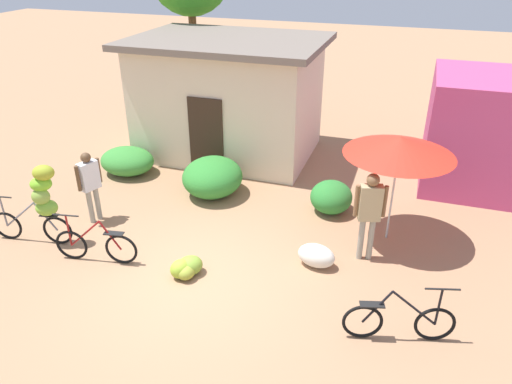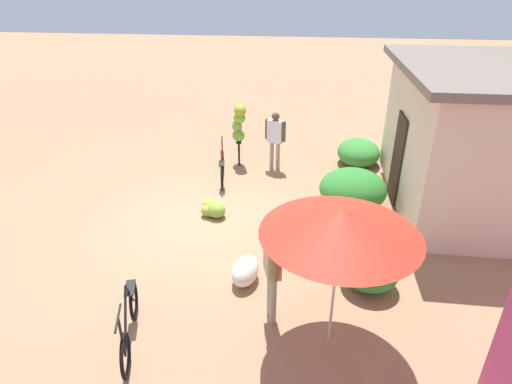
% 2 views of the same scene
% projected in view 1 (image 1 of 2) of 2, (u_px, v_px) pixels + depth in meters
% --- Properties ---
extents(ground_plane, '(60.00, 60.00, 0.00)m').
position_uv_depth(ground_plane, '(193.00, 280.00, 8.56)').
color(ground_plane, '#A17755').
extents(building_low, '(5.00, 3.66, 3.13)m').
position_uv_depth(building_low, '(229.00, 97.00, 13.03)').
color(building_low, beige).
rests_on(building_low, ground).
extents(shop_pink, '(3.20, 2.80, 2.65)m').
position_uv_depth(shop_pink, '(498.00, 133.00, 11.33)').
color(shop_pink, '#BB4276').
rests_on(shop_pink, ground).
extents(hedge_bush_front_left, '(1.40, 1.16, 0.69)m').
position_uv_depth(hedge_bush_front_left, '(127.00, 161.00, 12.29)').
color(hedge_bush_front_left, '#398A36').
rests_on(hedge_bush_front_left, ground).
extents(hedge_bush_front_right, '(1.39, 1.49, 0.89)m').
position_uv_depth(hedge_bush_front_right, '(213.00, 177.00, 11.23)').
color(hedge_bush_front_right, '#308430').
rests_on(hedge_bush_front_right, ground).
extents(hedge_bush_mid, '(0.92, 0.97, 0.70)m').
position_uv_depth(hedge_bush_mid, '(331.00, 197.00, 10.55)').
color(hedge_bush_mid, '#2C7E32').
rests_on(hedge_bush_mid, ground).
extents(market_umbrella, '(2.07, 2.07, 2.18)m').
position_uv_depth(market_umbrella, '(400.00, 146.00, 8.84)').
color(market_umbrella, beige).
rests_on(market_umbrella, ground).
extents(bicycle_leftmost, '(1.68, 0.51, 1.68)m').
position_uv_depth(bicycle_leftmost, '(41.00, 199.00, 9.15)').
color(bicycle_leftmost, black).
rests_on(bicycle_leftmost, ground).
extents(bicycle_near_pile, '(1.58, 0.33, 0.97)m').
position_uv_depth(bicycle_near_pile, '(96.00, 246.00, 8.90)').
color(bicycle_near_pile, black).
rests_on(bicycle_near_pile, ground).
extents(bicycle_center_loaded, '(1.63, 0.50, 0.98)m').
position_uv_depth(bicycle_center_loaded, '(399.00, 321.00, 7.14)').
color(bicycle_center_loaded, black).
rests_on(bicycle_center_loaded, ground).
extents(banana_pile_on_ground, '(0.66, 0.71, 0.35)m').
position_uv_depth(banana_pile_on_ground, '(186.00, 268.00, 8.58)').
color(banana_pile_on_ground, '#94B531').
rests_on(banana_pile_on_ground, ground).
extents(produce_sack, '(0.76, 0.54, 0.44)m').
position_uv_depth(produce_sack, '(316.00, 256.00, 8.83)').
color(produce_sack, silver).
rests_on(produce_sack, ground).
extents(person_vendor, '(0.56, 0.30, 1.77)m').
position_uv_depth(person_vendor, '(370.00, 208.00, 8.63)').
color(person_vendor, gray).
rests_on(person_vendor, ground).
extents(person_bystander, '(0.32, 0.55, 1.57)m').
position_uv_depth(person_bystander, '(90.00, 180.00, 9.93)').
color(person_bystander, gray).
rests_on(person_bystander, ground).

